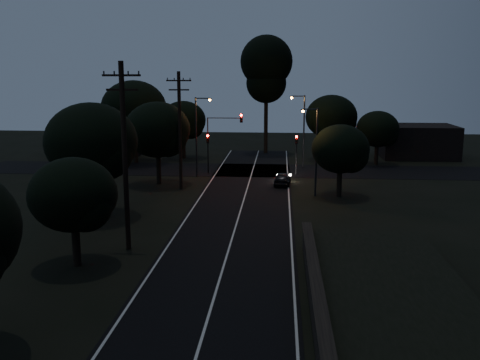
{
  "coord_description": "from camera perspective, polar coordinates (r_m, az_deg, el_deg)",
  "views": [
    {
      "loc": [
        3.01,
        -14.96,
        10.29
      ],
      "look_at": [
        0.0,
        24.0,
        2.5
      ],
      "focal_mm": 40.0,
      "sensor_mm": 36.0,
      "label": 1
    }
  ],
  "objects": [
    {
      "name": "streetlight_b",
      "position": [
        59.27,
        6.65,
        5.72
      ],
      "size": [
        1.66,
        0.26,
        8.0
      ],
      "color": "black",
      "rests_on": "ground"
    },
    {
      "name": "retaining_wall",
      "position": [
        20.94,
        17.71,
        -16.81
      ],
      "size": [
        6.93,
        26.0,
        1.6
      ],
      "color": "black",
      "rests_on": "ground"
    },
    {
      "name": "streetlight_c",
      "position": [
        45.44,
        7.95,
        3.65
      ],
      "size": [
        1.46,
        0.26,
        7.5
      ],
      "color": "black",
      "rests_on": "ground"
    },
    {
      "name": "streetlight_a",
      "position": [
        53.91,
        -4.5,
        5.22
      ],
      "size": [
        1.66,
        0.26,
        8.0
      ],
      "color": "black",
      "rests_on": "ground"
    },
    {
      "name": "signal_left",
      "position": [
        55.97,
        -3.44,
        3.6
      ],
      "size": [
        0.28,
        0.35,
        4.1
      ],
      "color": "black",
      "rests_on": "ground"
    },
    {
      "name": "car",
      "position": [
        50.32,
        4.55,
        0.15
      ],
      "size": [
        1.73,
        3.72,
        1.23
      ],
      "primitive_type": "imported",
      "rotation": [
        0.0,
        0.0,
        3.06
      ],
      "color": "black",
      "rests_on": "ground"
    },
    {
      "name": "tree_far_w",
      "position": [
        63.2,
        -11.05,
        7.38
      ],
      "size": [
        7.51,
        7.51,
        9.58
      ],
      "color": "black",
      "rests_on": "ground"
    },
    {
      "name": "building_right",
      "position": [
        70.54,
        18.37,
        3.95
      ],
      "size": [
        9.0,
        7.0,
        4.0
      ],
      "primitive_type": "cube",
      "color": "black",
      "rests_on": "ground"
    },
    {
      "name": "tree_far_nw",
      "position": [
        66.16,
        -5.92,
        6.25
      ],
      "size": [
        5.57,
        5.57,
        7.05
      ],
      "color": "black",
      "rests_on": "ground"
    },
    {
      "name": "utility_pole_mid",
      "position": [
        31.61,
        -12.2,
        2.74
      ],
      "size": [
        2.2,
        0.3,
        11.0
      ],
      "color": "black",
      "rests_on": "ground"
    },
    {
      "name": "signal_right",
      "position": [
        55.47,
        6.03,
        3.49
      ],
      "size": [
        0.28,
        0.35,
        4.1
      ],
      "color": "black",
      "rests_on": "ground"
    },
    {
      "name": "signal_mast",
      "position": [
        55.59,
        -1.73,
        5.12
      ],
      "size": [
        3.7,
        0.35,
        6.25
      ],
      "color": "black",
      "rests_on": "ground"
    },
    {
      "name": "tree_left_c",
      "position": [
        39.45,
        -15.32,
        3.73
      ],
      "size": [
        6.59,
        6.59,
        8.32
      ],
      "color": "black",
      "rests_on": "ground"
    },
    {
      "name": "tree_left_d",
      "position": [
        50.4,
        -8.59,
        5.16
      ],
      "size": [
        6.13,
        6.13,
        7.77
      ],
      "color": "black",
      "rests_on": "ground"
    },
    {
      "name": "tree_right_a",
      "position": [
        45.59,
        10.89,
        3.13
      ],
      "size": [
        4.84,
        4.84,
        6.16
      ],
      "color": "black",
      "rests_on": "ground"
    },
    {
      "name": "road_surface",
      "position": [
        47.31,
        0.66,
        -1.28
      ],
      "size": [
        60.0,
        70.0,
        0.03
      ],
      "color": "black",
      "rests_on": "ground"
    },
    {
      "name": "tree_far_ne",
      "position": [
        65.34,
        9.92,
        6.52
      ],
      "size": [
        6.2,
        6.2,
        7.84
      ],
      "color": "black",
      "rests_on": "ground"
    },
    {
      "name": "tree_left_b",
      "position": [
        29.67,
        -17.14,
        -1.74
      ],
      "size": [
        4.69,
        4.69,
        5.97
      ],
      "color": "black",
      "rests_on": "ground"
    },
    {
      "name": "tall_pine",
      "position": [
        69.99,
        2.83,
        11.8
      ],
      "size": [
        6.68,
        6.68,
        15.18
      ],
      "color": "black",
      "rests_on": "ground"
    },
    {
      "name": "tree_far_e",
      "position": [
        63.18,
        14.63,
        5.18
      ],
      "size": [
        4.85,
        4.85,
        6.16
      ],
      "color": "black",
      "rests_on": "ground"
    },
    {
      "name": "utility_pole_far",
      "position": [
        48.06,
        -6.44,
        5.46
      ],
      "size": [
        2.2,
        0.3,
        10.5
      ],
      "color": "black",
      "rests_on": "ground"
    },
    {
      "name": "building_left",
      "position": [
        71.26,
        -14.5,
        4.4
      ],
      "size": [
        10.0,
        8.0,
        4.4
      ],
      "primitive_type": "cube",
      "color": "black",
      "rests_on": "ground"
    }
  ]
}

